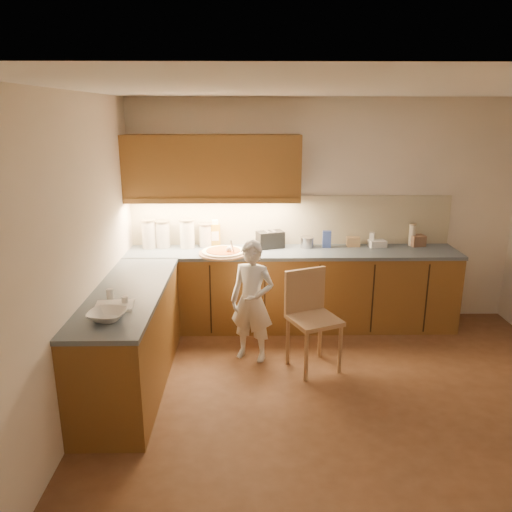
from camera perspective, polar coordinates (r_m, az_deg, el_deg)
name	(u,v)px	position (r m, az deg, el deg)	size (l,w,h in m)	color
room	(362,215)	(3.94, 12.03, 4.64)	(4.54, 4.50, 2.62)	brown
l_counter	(245,303)	(5.39, -1.32, -5.38)	(3.77, 2.62, 0.92)	brown
backsplash	(291,220)	(5.90, 4.03, 4.11)	(3.75, 0.02, 0.58)	#C1B896
upper_cabinets	(212,167)	(5.63, -5.01, 10.09)	(1.95, 0.36, 0.73)	brown
pizza_on_board	(224,252)	(5.52, -3.73, 0.41)	(0.54, 0.54, 0.22)	tan
child	(252,301)	(5.00, -0.44, -5.20)	(0.45, 0.30, 1.24)	silver
wooden_chair	(310,312)	(4.91, 6.24, -6.40)	(0.57, 0.57, 0.97)	tan
mixing_bowl	(107,315)	(3.97, -16.63, -6.51)	(0.28, 0.28, 0.07)	white
canister_a	(149,234)	(5.87, -12.15, 2.50)	(0.17, 0.17, 0.34)	beige
canister_b	(163,234)	(5.88, -10.64, 2.50)	(0.18, 0.18, 0.31)	silver
canister_c	(187,233)	(5.81, -7.87, 2.57)	(0.18, 0.18, 0.33)	white
canister_d	(206,235)	(5.83, -5.72, 2.42)	(0.17, 0.17, 0.28)	white
oil_jug	(215,234)	(5.82, -4.68, 2.47)	(0.12, 0.10, 0.32)	#AE8C22
toaster	(270,240)	(5.77, 1.63, 1.89)	(0.34, 0.26, 0.20)	black
steel_pot	(307,242)	(5.82, 5.85, 1.58)	(0.16, 0.16, 0.12)	#A1A0A5
blue_box	(327,239)	(5.84, 8.08, 1.92)	(0.10, 0.07, 0.19)	#2F448F
card_box_a	(353,242)	(5.96, 11.05, 1.62)	(0.15, 0.11, 0.11)	tan
white_bottle	(372,239)	(5.99, 13.10, 1.86)	(0.05, 0.05, 0.16)	silver
flat_pack	(377,244)	(5.99, 13.69, 1.39)	(0.19, 0.13, 0.08)	white
tall_jar	(412,235)	(6.13, 17.42, 2.36)	(0.08, 0.08, 0.26)	silver
card_box_b	(417,241)	(6.15, 17.97, 1.69)	(0.16, 0.13, 0.13)	#966C51
dough_cloth	(114,306)	(4.20, -15.89, -5.50)	(0.30, 0.24, 0.02)	silver
spice_jar_a	(110,294)	(4.40, -16.36, -4.15)	(0.06, 0.06, 0.08)	silver
spice_jar_b	(125,301)	(4.22, -14.76, -4.96)	(0.05, 0.05, 0.07)	white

